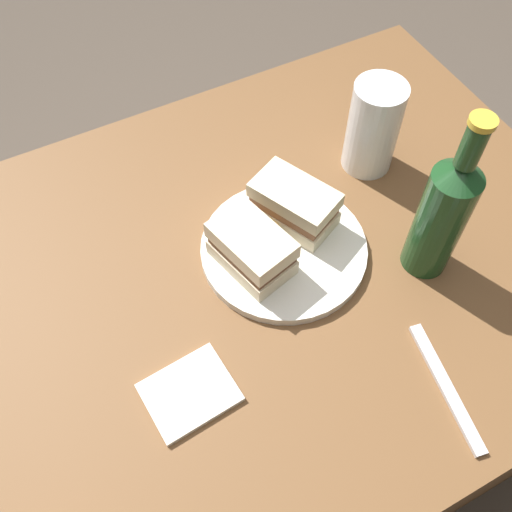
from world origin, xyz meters
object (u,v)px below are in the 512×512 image
fork (446,387)px  sandwich_half_left (294,204)px  cider_bottle (443,214)px  napkin (190,393)px  plate (284,249)px  sandwich_half_right (252,249)px  pint_glass (372,132)px

fork → sandwich_half_left: bearing=-162.2°
cider_bottle → napkin: 0.40m
plate → sandwich_half_right: bearing=3.4°
sandwich_half_left → cider_bottle: (-0.14, 0.15, 0.06)m
sandwich_half_left → sandwich_half_right: size_ratio=1.09×
sandwich_half_right → cider_bottle: bearing=155.6°
fork → napkin: bearing=-106.3°
pint_glass → fork: size_ratio=0.86×
cider_bottle → napkin: (0.39, 0.03, -0.11)m
cider_bottle → fork: (0.09, 0.17, -0.11)m
cider_bottle → fork: size_ratio=1.53×
sandwich_half_left → pint_glass: (-0.17, -0.06, 0.02)m
sandwich_half_right → napkin: bearing=40.1°
sandwich_half_right → fork: size_ratio=0.72×
sandwich_half_left → pint_glass: 0.18m
sandwich_half_left → pint_glass: size_ratio=0.91×
cider_bottle → sandwich_half_left: bearing=-47.0°
sandwich_half_left → sandwich_half_right: 0.10m
sandwich_half_right → sandwich_half_left: bearing=-155.0°
plate → napkin: 0.25m
pint_glass → napkin: size_ratio=1.41×
sandwich_half_left → cider_bottle: bearing=133.0°
sandwich_half_left → pint_glass: pint_glass is taller
fork → cider_bottle: bearing=161.7°
plate → fork: (-0.08, 0.28, -0.00)m
plate → fork: size_ratio=1.35×
sandwich_half_right → pint_glass: pint_glass is taller
sandwich_half_right → cider_bottle: 0.26m
napkin → fork: napkin is taller
sandwich_half_left → napkin: bearing=35.2°
pint_glass → napkin: pint_glass is taller
fork → plate: bearing=-153.8°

